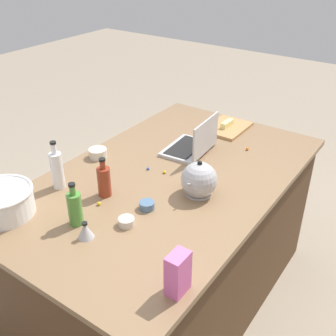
{
  "coord_description": "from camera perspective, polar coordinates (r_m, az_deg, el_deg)",
  "views": [
    {
      "loc": [
        1.51,
        1.06,
        2.02
      ],
      "look_at": [
        0.0,
        0.0,
        0.95
      ],
      "focal_mm": 43.61,
      "sensor_mm": 36.0,
      "label": 1
    }
  ],
  "objects": [
    {
      "name": "cutting_board",
      "position": [
        2.72,
        8.25,
        5.65
      ],
      "size": [
        0.31,
        0.24,
        0.02
      ],
      "primitive_type": "cube",
      "color": "#AD7F4C",
      "rests_on": "island_counter"
    },
    {
      "name": "island_counter",
      "position": [
        2.42,
        0.0,
        -10.24
      ],
      "size": [
        1.83,
        1.11,
        0.9
      ],
      "color": "#4C331E",
      "rests_on": "ground"
    },
    {
      "name": "candy_bag",
      "position": [
        1.48,
        1.39,
        -14.53
      ],
      "size": [
        0.09,
        0.06,
        0.17
      ],
      "primitive_type": "cube",
      "color": "pink",
      "rests_on": "island_counter"
    },
    {
      "name": "ground_plane",
      "position": [
        2.74,
        0.0,
        -17.45
      ],
      "size": [
        12.0,
        12.0,
        0.0
      ],
      "primitive_type": "plane",
      "color": "gray"
    },
    {
      "name": "butter_stick_left",
      "position": [
        2.7,
        8.26,
        6.15
      ],
      "size": [
        0.11,
        0.04,
        0.04
      ],
      "primitive_type": "cube",
      "rotation": [
        0.0,
        0.0,
        -0.05
      ],
      "color": "#F4E58C",
      "rests_on": "cutting_board"
    },
    {
      "name": "bottle_olive",
      "position": [
        1.82,
        -12.88,
        -5.46
      ],
      "size": [
        0.06,
        0.06,
        0.21
      ],
      "color": "#4C8C38",
      "rests_on": "island_counter"
    },
    {
      "name": "ramekin_small",
      "position": [
        2.37,
        -9.77,
        2.06
      ],
      "size": [
        0.1,
        0.1,
        0.05
      ],
      "primitive_type": "cylinder",
      "color": "beige",
      "rests_on": "island_counter"
    },
    {
      "name": "candy_2",
      "position": [
        2.18,
        -0.5,
        -0.57
      ],
      "size": [
        0.02,
        0.02,
        0.02
      ],
      "primitive_type": "sphere",
      "color": "yellow",
      "rests_on": "island_counter"
    },
    {
      "name": "candy_5",
      "position": [
        2.13,
        -13.13,
        -2.15
      ],
      "size": [
        0.02,
        0.02,
        0.02
      ],
      "primitive_type": "sphere",
      "color": "yellow",
      "rests_on": "island_counter"
    },
    {
      "name": "candy_0",
      "position": [
        2.39,
        5.17,
        2.25
      ],
      "size": [
        0.02,
        0.02,
        0.02
      ],
      "primitive_type": "sphere",
      "color": "red",
      "rests_on": "island_counter"
    },
    {
      "name": "candy_1",
      "position": [
        2.46,
        11.03,
        2.65
      ],
      "size": [
        0.02,
        0.02,
        0.02
      ],
      "primitive_type": "sphere",
      "color": "orange",
      "rests_on": "island_counter"
    },
    {
      "name": "bottle_soy",
      "position": [
        1.99,
        -8.93,
        -1.77
      ],
      "size": [
        0.07,
        0.07,
        0.2
      ],
      "color": "maroon",
      "rests_on": "island_counter"
    },
    {
      "name": "kitchen_timer",
      "position": [
        1.77,
        -11.52,
        -8.52
      ],
      "size": [
        0.07,
        0.07,
        0.08
      ],
      "color": "#B2B2B7",
      "rests_on": "island_counter"
    },
    {
      "name": "ramekin_wide",
      "position": [
        1.82,
        -5.83,
        -7.47
      ],
      "size": [
        0.07,
        0.07,
        0.04
      ],
      "primitive_type": "cylinder",
      "color": "beige",
      "rests_on": "island_counter"
    },
    {
      "name": "ramekin_medium",
      "position": [
        1.91,
        -2.97,
        -5.22
      ],
      "size": [
        0.07,
        0.07,
        0.04
      ],
      "primitive_type": "cylinder",
      "color": "slate",
      "rests_on": "island_counter"
    },
    {
      "name": "kettle",
      "position": [
        1.98,
        4.35,
        -1.74
      ],
      "size": [
        0.21,
        0.18,
        0.2
      ],
      "color": "#ADADB2",
      "rests_on": "island_counter"
    },
    {
      "name": "candy_3",
      "position": [
        1.96,
        -9.64,
        -4.93
      ],
      "size": [
        0.02,
        0.02,
        0.02
      ],
      "primitive_type": "sphere",
      "color": "yellow",
      "rests_on": "island_counter"
    },
    {
      "name": "bottle_vinegar",
      "position": [
        2.09,
        -15.25,
        -0.18
      ],
      "size": [
        0.06,
        0.06,
        0.26
      ],
      "color": "white",
      "rests_on": "island_counter"
    },
    {
      "name": "candy_4",
      "position": [
        2.22,
        -2.8,
        -0.07
      ],
      "size": [
        0.02,
        0.02,
        0.02
      ],
      "primitive_type": "sphere",
      "color": "blue",
      "rests_on": "island_counter"
    },
    {
      "name": "mixing_bowl_large",
      "position": [
        2.0,
        -22.23,
        -4.34
      ],
      "size": [
        0.29,
        0.29,
        0.13
      ],
      "color": "white",
      "rests_on": "island_counter"
    },
    {
      "name": "laptop",
      "position": [
        2.38,
        3.55,
        3.27
      ],
      "size": [
        0.33,
        0.25,
        0.22
      ],
      "color": "#B7B7BC",
      "rests_on": "island_counter"
    }
  ]
}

